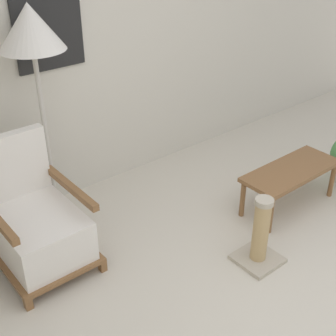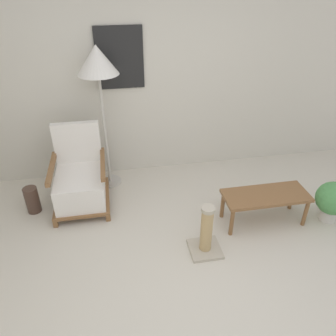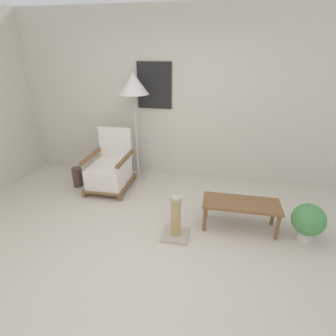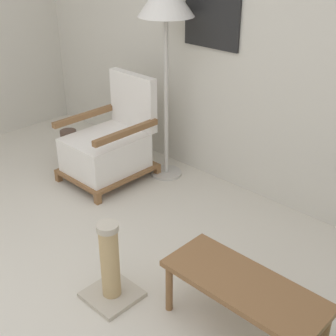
{
  "view_description": "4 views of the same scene",
  "coord_description": "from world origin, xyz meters",
  "px_view_note": "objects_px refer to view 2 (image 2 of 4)",
  "views": [
    {
      "loc": [
        -1.96,
        -1.07,
        2.36
      ],
      "look_at": [
        0.03,
        1.35,
        0.55
      ],
      "focal_mm": 50.0,
      "sensor_mm": 36.0,
      "label": 1
    },
    {
      "loc": [
        -0.54,
        -1.71,
        2.47
      ],
      "look_at": [
        0.03,
        1.35,
        0.55
      ],
      "focal_mm": 35.0,
      "sensor_mm": 36.0,
      "label": 2
    },
    {
      "loc": [
        0.68,
        -1.95,
        2.06
      ],
      "look_at": [
        0.03,
        1.35,
        0.55
      ],
      "focal_mm": 28.0,
      "sensor_mm": 36.0,
      "label": 3
    },
    {
      "loc": [
        2.1,
        -0.79,
        2.09
      ],
      "look_at": [
        0.03,
        1.35,
        0.55
      ],
      "focal_mm": 50.0,
      "sensor_mm": 36.0,
      "label": 4
    }
  ],
  "objects_px": {
    "armchair": "(80,181)",
    "vase": "(32,200)",
    "coffee_table": "(266,198)",
    "potted_plant": "(333,200)",
    "floor_lamp": "(98,66)",
    "scratching_post": "(206,234)"
  },
  "relations": [
    {
      "from": "armchair",
      "to": "vase",
      "type": "distance_m",
      "value": 0.59
    },
    {
      "from": "vase",
      "to": "potted_plant",
      "type": "bearing_deg",
      "value": -12.98
    },
    {
      "from": "coffee_table",
      "to": "potted_plant",
      "type": "distance_m",
      "value": 0.76
    },
    {
      "from": "floor_lamp",
      "to": "scratching_post",
      "type": "bearing_deg",
      "value": -57.61
    },
    {
      "from": "scratching_post",
      "to": "floor_lamp",
      "type": "bearing_deg",
      "value": 122.39
    },
    {
      "from": "floor_lamp",
      "to": "coffee_table",
      "type": "relative_size",
      "value": 1.9
    },
    {
      "from": "armchair",
      "to": "vase",
      "type": "bearing_deg",
      "value": -174.21
    },
    {
      "from": "coffee_table",
      "to": "armchair",
      "type": "bearing_deg",
      "value": 160.48
    },
    {
      "from": "coffee_table",
      "to": "potted_plant",
      "type": "height_order",
      "value": "potted_plant"
    },
    {
      "from": "vase",
      "to": "potted_plant",
      "type": "relative_size",
      "value": 0.66
    },
    {
      "from": "armchair",
      "to": "coffee_table",
      "type": "xyz_separation_m",
      "value": [
        2.0,
        -0.71,
        0.0
      ]
    },
    {
      "from": "floor_lamp",
      "to": "vase",
      "type": "xyz_separation_m",
      "value": [
        -0.9,
        -0.45,
        -1.38
      ]
    },
    {
      "from": "coffee_table",
      "to": "potted_plant",
      "type": "relative_size",
      "value": 1.93
    },
    {
      "from": "armchair",
      "to": "scratching_post",
      "type": "relative_size",
      "value": 1.68
    },
    {
      "from": "armchair",
      "to": "potted_plant",
      "type": "xyz_separation_m",
      "value": [
        2.75,
        -0.82,
        -0.04
      ]
    },
    {
      "from": "coffee_table",
      "to": "vase",
      "type": "xyz_separation_m",
      "value": [
        -2.57,
        0.65,
        -0.16
      ]
    },
    {
      "from": "vase",
      "to": "armchair",
      "type": "bearing_deg",
      "value": 5.79
    },
    {
      "from": "floor_lamp",
      "to": "coffee_table",
      "type": "bearing_deg",
      "value": -33.56
    },
    {
      "from": "armchair",
      "to": "floor_lamp",
      "type": "xyz_separation_m",
      "value": [
        0.34,
        0.4,
        1.22
      ]
    },
    {
      "from": "scratching_post",
      "to": "coffee_table",
      "type": "bearing_deg",
      "value": 23.11
    },
    {
      "from": "vase",
      "to": "scratching_post",
      "type": "distance_m",
      "value": 2.06
    },
    {
      "from": "vase",
      "to": "floor_lamp",
      "type": "bearing_deg",
      "value": 26.66
    }
  ]
}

